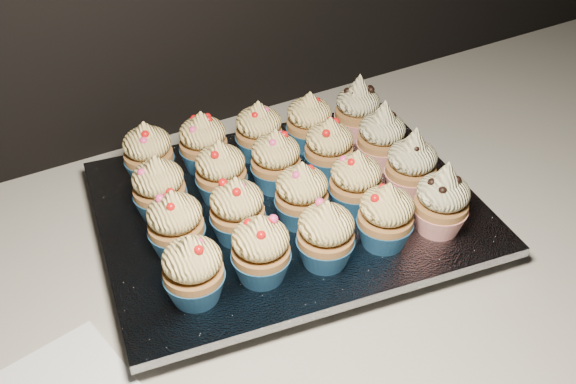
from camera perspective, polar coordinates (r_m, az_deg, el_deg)
name	(u,v)px	position (r m, az deg, el deg)	size (l,w,h in m)	color
worktop	(297,252)	(0.80, 0.82, -5.37)	(2.44, 0.64, 0.04)	beige
baking_tray	(288,217)	(0.80, 0.00, -2.21)	(0.41, 0.32, 0.02)	black
foil_lining	(288,206)	(0.79, 0.00, -1.26)	(0.45, 0.35, 0.01)	silver
cupcake_0	(193,270)	(0.65, -8.42, -6.88)	(0.06, 0.06, 0.08)	navy
cupcake_1	(261,250)	(0.67, -2.43, -5.14)	(0.06, 0.06, 0.08)	navy
cupcake_2	(326,235)	(0.68, 3.37, -3.82)	(0.06, 0.06, 0.08)	navy
cupcake_3	(386,216)	(0.71, 8.68, -2.16)	(0.06, 0.06, 0.08)	navy
cupcake_4	(442,201)	(0.74, 13.49, -0.80)	(0.06, 0.06, 0.10)	red
cupcake_5	(176,224)	(0.71, -9.95, -2.83)	(0.06, 0.06, 0.08)	navy
cupcake_6	(237,210)	(0.72, -4.53, -1.64)	(0.06, 0.06, 0.08)	navy
cupcake_7	(302,195)	(0.74, 1.22, -0.28)	(0.06, 0.06, 0.08)	navy
cupcake_8	(355,183)	(0.76, 6.01, 0.82)	(0.06, 0.06, 0.08)	navy
cupcake_9	(411,166)	(0.79, 10.89, 2.31)	(0.06, 0.06, 0.10)	red
cupcake_10	(159,188)	(0.76, -11.38, 0.31)	(0.06, 0.06, 0.08)	navy
cupcake_11	(221,172)	(0.77, -5.98, 1.74)	(0.06, 0.06, 0.08)	navy
cupcake_12	(276,161)	(0.79, -1.09, 2.75)	(0.06, 0.06, 0.08)	navy
cupcake_13	(329,149)	(0.81, 3.66, 3.87)	(0.06, 0.06, 0.08)	navy
cupcake_14	(382,137)	(0.84, 8.31, 4.84)	(0.06, 0.06, 0.10)	red
cupcake_15	(148,153)	(0.82, -12.32, 3.38)	(0.06, 0.06, 0.08)	navy
cupcake_16	(203,143)	(0.83, -7.53, 4.36)	(0.06, 0.06, 0.08)	navy
cupcake_17	(259,132)	(0.85, -2.60, 5.36)	(0.06, 0.06, 0.08)	navy
cupcake_18	(309,122)	(0.87, 1.91, 6.20)	(0.06, 0.06, 0.08)	navy
cupcake_19	(357,110)	(0.89, 6.20, 7.27)	(0.06, 0.06, 0.10)	red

